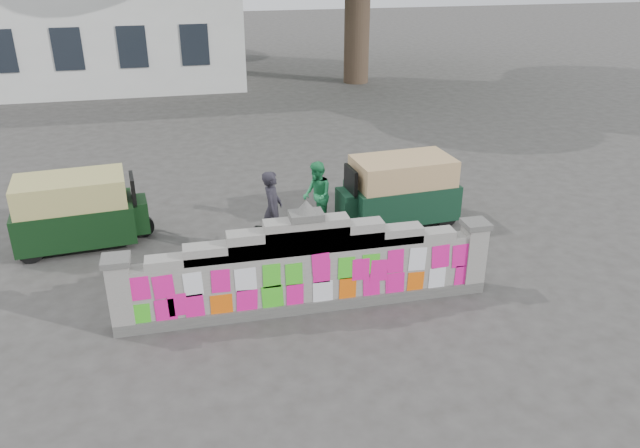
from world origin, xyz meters
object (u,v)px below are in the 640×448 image
object	(u,v)px
cyclist_rider	(273,221)
rickshaw_right	(399,190)
pedestrian	(317,195)
rickshaw_left	(77,210)
cyclist_bike	(274,236)

from	to	relation	value
cyclist_rider	rickshaw_right	xyz separation A→B (m)	(2.98, 1.08, -0.01)
pedestrian	rickshaw_left	size ratio (longest dim) A/B	0.54
cyclist_rider	pedestrian	size ratio (longest dim) A/B	1.05
rickshaw_left	rickshaw_right	distance (m)	6.79
rickshaw_right	cyclist_bike	bearing A→B (deg)	15.65
cyclist_rider	rickshaw_right	size ratio (longest dim) A/B	0.57
pedestrian	cyclist_bike	bearing A→B (deg)	-44.17
cyclist_rider	pedestrian	distance (m)	1.69
cyclist_rider	pedestrian	bearing A→B (deg)	-26.90
cyclist_rider	rickshaw_right	distance (m)	3.17
rickshaw_right	cyclist_rider	bearing A→B (deg)	15.65
cyclist_bike	rickshaw_right	size ratio (longest dim) A/B	0.64
cyclist_rider	rickshaw_left	world-z (taller)	cyclist_rider
cyclist_bike	cyclist_rider	size ratio (longest dim) A/B	1.12
cyclist_bike	rickshaw_right	distance (m)	3.19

